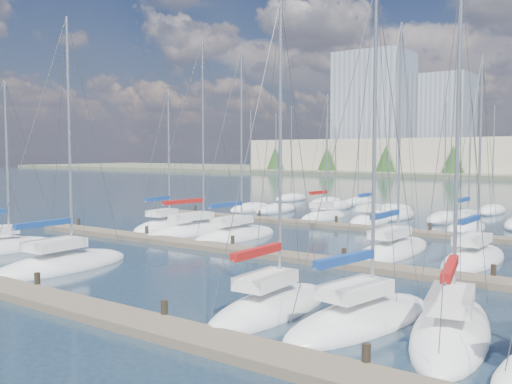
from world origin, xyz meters
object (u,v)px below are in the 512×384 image
Objects in this scene: sailboat_k at (393,251)px; sailboat_l at (474,259)px; sailboat_e at (361,319)px; sailboat_f at (451,330)px; sailboat_n at (323,217)px; sailboat_h at (165,227)px; sailboat_p at (466,228)px; sailboat_i at (196,231)px; sailboat_o at (370,220)px; sailboat_c at (61,265)px; sailboat_j at (235,236)px; sailboat_d at (271,308)px.

sailboat_l is at bearing 0.73° from sailboat_k.
sailboat_l is 0.96× the size of sailboat_e.
sailboat_f is 33.80m from sailboat_n.
sailboat_p is at bearing 28.46° from sailboat_h.
sailboat_h is at bearing -179.36° from sailboat_i.
sailboat_i reaches higher than sailboat_k.
sailboat_o is at bearing 118.73° from sailboat_k.
sailboat_k reaches higher than sailboat_f.
sailboat_i is 1.25× the size of sailboat_n.
sailboat_c reaches higher than sailboat_f.
sailboat_l is 13.85m from sailboat_p.
sailboat_i reaches higher than sailboat_p.
sailboat_f is 0.86× the size of sailboat_k.
sailboat_l is 14.49m from sailboat_e.
sailboat_j is 19.26m from sailboat_d.
sailboat_e is 0.87× the size of sailboat_k.
sailboat_o is 28.64m from sailboat_c.
sailboat_c is (-20.41, -1.10, -0.00)m from sailboat_f.
sailboat_o is at bearing 5.88° from sailboat_n.
sailboat_n is 4.70m from sailboat_o.
sailboat_f is at bearing -77.43° from sailboat_l.
sailboat_j is at bearing 130.27° from sailboat_d.
sailboat_c is at bearing -85.64° from sailboat_n.
sailboat_j reaches higher than sailboat_c.
sailboat_i is at bearing 137.62° from sailboat_d.
sailboat_n is at bearing 86.72° from sailboat_c.
sailboat_e is at bearing -80.34° from sailboat_p.
sailboat_n is at bearing 93.30° from sailboat_j.
sailboat_o is (-12.60, 27.84, 0.01)m from sailboat_e.
sailboat_f reaches higher than sailboat_d.
sailboat_l is 15.53m from sailboat_d.
sailboat_h is 0.89× the size of sailboat_o.
sailboat_d is at bearing -102.85° from sailboat_l.
sailboat_d is at bearing -86.18° from sailboat_k.
sailboat_h is 15.30m from sailboat_n.
sailboat_e is (24.28, -14.13, 0.00)m from sailboat_h.
sailboat_n is at bearing 142.58° from sailboat_l.
sailboat_h is 7.78m from sailboat_j.
sailboat_f is 14.11m from sailboat_l.
sailboat_j reaches higher than sailboat_f.
sailboat_e is at bearing -66.76° from sailboat_o.
sailboat_k is at bearing 117.81° from sailboat_e.
sailboat_j reaches higher than sailboat_o.
sailboat_j is 1.12× the size of sailboat_d.
sailboat_d is (17.04, -14.40, -0.00)m from sailboat_i.
sailboat_d is at bearing -59.54° from sailboat_n.
sailboat_e is (0.04, -14.49, 0.01)m from sailboat_l.
sailboat_h is 25.48m from sailboat_d.
sailboat_f is at bearing -22.49° from sailboat_i.
sailboat_l is 21.76m from sailboat_n.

